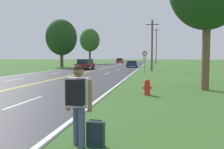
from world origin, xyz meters
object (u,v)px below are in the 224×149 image
(suitcase, at_px, (96,134))
(tree_mid_treeline, at_px, (90,40))
(tree_left_verge, at_px, (61,38))
(hitchhiker_person, at_px, (78,97))
(traffic_sign, at_px, (145,57))
(fire_hydrant, at_px, (147,87))
(car_red_suv_mid_near, at_px, (120,60))
(car_maroon_suv_nearest, at_px, (85,64))
(car_dark_blue_hatchback_approaching, at_px, (132,64))

(suitcase, xyz_separation_m, tree_mid_treeline, (-16.52, 60.21, 6.43))
(suitcase, height_order, tree_left_verge, tree_left_verge)
(hitchhiker_person, distance_m, traffic_sign, 22.27)
(fire_hydrant, xyz_separation_m, traffic_sign, (-0.68, 14.94, 1.58))
(traffic_sign, bearing_deg, car_red_suv_mid_near, 101.00)
(traffic_sign, bearing_deg, hitchhiker_person, -91.52)
(fire_hydrant, bearing_deg, tree_left_verge, 118.71)
(car_maroon_suv_nearest, height_order, car_dark_blue_hatchback_approaching, car_maroon_suv_nearest)
(fire_hydrant, relative_size, car_red_suv_mid_near, 0.19)
(hitchhiker_person, distance_m, fire_hydrant, 7.44)
(hitchhiker_person, distance_m, tree_mid_treeline, 62.67)
(traffic_sign, xyz_separation_m, tree_mid_treeline, (-16.75, 38.05, 4.71))
(tree_mid_treeline, bearing_deg, hitchhiker_person, -75.00)
(car_maroon_suv_nearest, xyz_separation_m, car_red_suv_mid_near, (-0.53, 42.91, -0.00))
(tree_left_verge, xyz_separation_m, tree_mid_treeline, (-0.33, 21.78, 1.02))
(suitcase, xyz_separation_m, car_red_suv_mid_near, (-9.84, 73.95, 0.60))
(suitcase, relative_size, tree_left_verge, 0.07)
(fire_hydrant, distance_m, car_maroon_suv_nearest, 25.92)
(tree_left_verge, height_order, car_red_suv_mid_near, tree_left_verge)
(fire_hydrant, distance_m, car_red_suv_mid_near, 67.59)
(suitcase, relative_size, car_maroon_suv_nearest, 0.13)
(traffic_sign, xyz_separation_m, car_maroon_suv_nearest, (-9.54, 8.88, -1.12))
(car_maroon_suv_nearest, height_order, car_red_suv_mid_near, car_maroon_suv_nearest)
(traffic_sign, bearing_deg, tree_left_verge, 135.24)
(tree_left_verge, distance_m, car_maroon_suv_nearest, 11.18)
(tree_mid_treeline, bearing_deg, tree_left_verge, -89.12)
(tree_mid_treeline, bearing_deg, car_red_suv_mid_near, 64.08)
(tree_mid_treeline, distance_m, car_maroon_suv_nearest, 30.60)
(hitchhiker_person, bearing_deg, fire_hydrant, -5.73)
(car_maroon_suv_nearest, bearing_deg, car_dark_blue_hatchback_approaching, -31.30)
(hitchhiker_person, distance_m, car_red_suv_mid_near, 74.64)
(tree_left_verge, xyz_separation_m, car_dark_blue_hatchback_approaching, (13.36, 2.29, -4.98))
(car_red_suv_mid_near, bearing_deg, suitcase, -170.89)
(traffic_sign, height_order, car_maroon_suv_nearest, traffic_sign)
(tree_left_verge, relative_size, car_red_suv_mid_near, 2.12)
(hitchhiker_person, xyz_separation_m, tree_mid_treeline, (-16.16, 60.29, 5.62))
(tree_left_verge, bearing_deg, car_maroon_suv_nearest, -47.08)
(suitcase, bearing_deg, tree_mid_treeline, 19.47)
(tree_mid_treeline, bearing_deg, suitcase, -74.66)
(hitchhiker_person, height_order, car_red_suv_mid_near, hitchhiker_person)
(suitcase, distance_m, car_dark_blue_hatchback_approaching, 40.83)
(traffic_sign, height_order, tree_left_verge, tree_left_verge)
(hitchhiker_person, bearing_deg, suitcase, -73.62)
(tree_left_verge, distance_m, car_dark_blue_hatchback_approaching, 14.44)
(tree_mid_treeline, xyz_separation_m, car_dark_blue_hatchback_approaching, (13.70, -19.48, -6.00))
(car_dark_blue_hatchback_approaching, xyz_separation_m, car_red_suv_mid_near, (-7.02, 33.22, 0.17))
(suitcase, xyz_separation_m, traffic_sign, (0.23, 22.16, 1.72))
(traffic_sign, relative_size, car_red_suv_mid_near, 0.61)
(traffic_sign, relative_size, car_dark_blue_hatchback_approaching, 0.61)
(suitcase, distance_m, tree_mid_treeline, 62.77)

